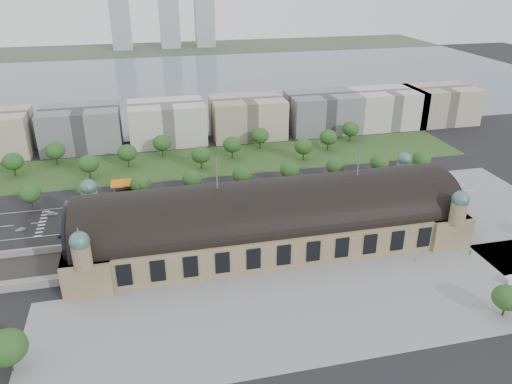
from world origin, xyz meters
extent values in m
plane|color=black|center=(0.00, 0.00, 0.00)|extent=(900.00, 900.00, 0.00)
cube|color=#94855C|center=(0.00, 0.00, 6.00)|extent=(150.00, 40.00, 12.00)
cube|color=#94855C|center=(-67.00, 0.00, 6.00)|extent=(16.00, 43.00, 12.00)
cube|color=#94855C|center=(67.00, 0.00, 6.00)|extent=(16.00, 43.00, 12.00)
cylinder|color=black|center=(0.00, 0.00, 12.00)|extent=(144.00, 37.60, 37.60)
cylinder|color=black|center=(-73.00, 0.00, 14.00)|extent=(1.20, 32.00, 32.00)
cylinder|color=black|center=(73.00, 0.00, 14.00)|extent=(1.20, 32.00, 32.00)
cylinder|color=#94855C|center=(-67.00, 21.00, 16.00)|extent=(6.00, 6.00, 8.00)
sphere|color=#487468|center=(-67.00, 21.00, 21.50)|extent=(6.40, 6.40, 6.40)
cone|color=#487468|center=(-67.00, 21.00, 25.50)|extent=(1.00, 1.00, 2.50)
cylinder|color=#94855C|center=(67.00, 21.00, 16.00)|extent=(6.00, 6.00, 8.00)
sphere|color=#487468|center=(67.00, 21.00, 21.50)|extent=(6.40, 6.40, 6.40)
cone|color=#487468|center=(67.00, 21.00, 25.50)|extent=(1.00, 1.00, 2.50)
cylinder|color=#94855C|center=(-67.00, -21.00, 16.00)|extent=(6.00, 6.00, 8.00)
sphere|color=#487468|center=(-67.00, -21.00, 21.50)|extent=(6.40, 6.40, 6.40)
cone|color=#487468|center=(-67.00, -21.00, 25.50)|extent=(1.00, 1.00, 2.50)
cylinder|color=#94855C|center=(67.00, -21.00, 16.00)|extent=(6.00, 6.00, 8.00)
sphere|color=#487468|center=(67.00, -21.00, 21.50)|extent=(6.40, 6.40, 6.40)
cone|color=#487468|center=(67.00, -21.00, 25.50)|extent=(1.00, 1.00, 2.50)
cylinder|color=#59595B|center=(-20.00, 0.00, 31.50)|extent=(0.50, 0.50, 12.00)
cylinder|color=#59595B|center=(35.00, 0.00, 31.50)|extent=(0.50, 0.50, 12.00)
cube|color=gray|center=(10.00, -44.00, 0.00)|extent=(190.00, 48.00, 0.12)
cube|color=gray|center=(103.00, 0.00, 0.00)|extent=(56.00, 100.00, 0.12)
cube|color=black|center=(-20.00, 38.00, 0.00)|extent=(260.00, 26.00, 0.10)
cube|color=#2F5221|center=(-15.00, 93.00, 0.00)|extent=(300.00, 45.00, 0.10)
cube|color=orange|center=(-55.00, 62.00, 4.70)|extent=(14.00, 9.00, 0.70)
cube|color=#59595B|center=(-53.00, 68.00, 1.60)|extent=(7.00, 5.00, 3.20)
cylinder|color=#59595B|center=(-60.50, 65.20, 2.20)|extent=(0.50, 0.50, 4.40)
cylinder|color=#59595B|center=(-49.50, 65.20, 2.20)|extent=(0.50, 0.50, 4.40)
cylinder|color=#59595B|center=(-60.50, 58.80, 2.20)|extent=(0.50, 0.50, 4.40)
cylinder|color=#59595B|center=(-49.50, 58.80, 2.20)|extent=(0.50, 0.50, 4.40)
cube|color=slate|center=(0.00, 298.00, 0.00)|extent=(700.00, 320.00, 0.08)
cube|color=#44513D|center=(0.00, 498.00, 0.00)|extent=(700.00, 120.00, 0.14)
cube|color=#9EA8B2|center=(-60.00, 508.00, 40.00)|extent=(24.00, 24.00, 80.00)
cube|color=#9EA8B2|center=(0.00, 508.00, 42.50)|extent=(24.00, 24.00, 85.00)
cube|color=#9EA8B2|center=(45.00, 508.00, 37.50)|extent=(24.00, 24.00, 75.00)
cube|color=gray|center=(-80.00, 133.00, 12.00)|extent=(45.00, 32.00, 24.00)
cube|color=beige|center=(-30.00, 133.00, 12.00)|extent=(45.00, 32.00, 24.00)
cube|color=#BDAC94|center=(20.00, 133.00, 12.00)|extent=(45.00, 32.00, 24.00)
cube|color=gray|center=(70.00, 133.00, 12.00)|extent=(45.00, 32.00, 24.00)
cube|color=beige|center=(115.00, 133.00, 12.00)|extent=(45.00, 32.00, 24.00)
cube|color=#BDAC94|center=(155.00, 133.00, 12.00)|extent=(45.00, 32.00, 24.00)
cylinder|color=#2D2116|center=(-96.00, 53.00, 2.16)|extent=(0.70, 0.70, 4.32)
ellipsoid|color=#224318|center=(-96.00, 53.00, 7.44)|extent=(9.60, 9.60, 8.16)
cylinder|color=#2D2116|center=(-72.00, 53.00, 2.16)|extent=(0.70, 0.70, 4.32)
ellipsoid|color=#224318|center=(-72.00, 53.00, 7.44)|extent=(9.60, 9.60, 8.16)
cylinder|color=#2D2116|center=(-48.00, 53.00, 2.16)|extent=(0.70, 0.70, 4.32)
ellipsoid|color=#224318|center=(-48.00, 53.00, 7.44)|extent=(9.60, 9.60, 8.16)
cylinder|color=#2D2116|center=(-24.00, 53.00, 2.16)|extent=(0.70, 0.70, 4.32)
ellipsoid|color=#224318|center=(-24.00, 53.00, 7.44)|extent=(9.60, 9.60, 8.16)
cylinder|color=#2D2116|center=(0.00, 53.00, 2.16)|extent=(0.70, 0.70, 4.32)
ellipsoid|color=#224318|center=(0.00, 53.00, 7.44)|extent=(9.60, 9.60, 8.16)
cylinder|color=#2D2116|center=(24.00, 53.00, 2.16)|extent=(0.70, 0.70, 4.32)
ellipsoid|color=#224318|center=(24.00, 53.00, 7.44)|extent=(9.60, 9.60, 8.16)
cylinder|color=#2D2116|center=(48.00, 53.00, 2.16)|extent=(0.70, 0.70, 4.32)
ellipsoid|color=#224318|center=(48.00, 53.00, 7.44)|extent=(9.60, 9.60, 8.16)
cylinder|color=#2D2116|center=(72.00, 53.00, 2.16)|extent=(0.70, 0.70, 4.32)
ellipsoid|color=#224318|center=(72.00, 53.00, 7.44)|extent=(9.60, 9.60, 8.16)
cylinder|color=#2D2116|center=(96.00, 53.00, 2.16)|extent=(0.70, 0.70, 4.32)
ellipsoid|color=#224318|center=(96.00, 53.00, 7.44)|extent=(9.60, 9.60, 8.16)
cylinder|color=#2D2116|center=(-111.00, 95.00, 2.34)|extent=(0.70, 0.70, 4.68)
ellipsoid|color=#224318|center=(-111.00, 95.00, 8.06)|extent=(10.40, 10.40, 8.84)
cylinder|color=#2D2116|center=(-92.00, 107.00, 2.34)|extent=(0.70, 0.70, 4.68)
ellipsoid|color=#224318|center=(-92.00, 107.00, 8.06)|extent=(10.40, 10.40, 8.84)
cylinder|color=#2D2116|center=(-73.00, 83.00, 2.34)|extent=(0.70, 0.70, 4.68)
ellipsoid|color=#224318|center=(-73.00, 83.00, 8.06)|extent=(10.40, 10.40, 8.84)
cylinder|color=#2D2116|center=(-54.00, 95.00, 2.34)|extent=(0.70, 0.70, 4.68)
ellipsoid|color=#224318|center=(-54.00, 95.00, 8.06)|extent=(10.40, 10.40, 8.84)
cylinder|color=#2D2116|center=(-35.00, 107.00, 2.34)|extent=(0.70, 0.70, 4.68)
ellipsoid|color=#224318|center=(-35.00, 107.00, 8.06)|extent=(10.40, 10.40, 8.84)
cylinder|color=#2D2116|center=(-16.00, 83.00, 2.34)|extent=(0.70, 0.70, 4.68)
ellipsoid|color=#224318|center=(-16.00, 83.00, 8.06)|extent=(10.40, 10.40, 8.84)
cylinder|color=#2D2116|center=(3.00, 95.00, 2.34)|extent=(0.70, 0.70, 4.68)
ellipsoid|color=#224318|center=(3.00, 95.00, 8.06)|extent=(10.40, 10.40, 8.84)
cylinder|color=#2D2116|center=(22.00, 107.00, 2.34)|extent=(0.70, 0.70, 4.68)
ellipsoid|color=#224318|center=(22.00, 107.00, 8.06)|extent=(10.40, 10.40, 8.84)
cylinder|color=#2D2116|center=(41.00, 83.00, 2.34)|extent=(0.70, 0.70, 4.68)
ellipsoid|color=#224318|center=(41.00, 83.00, 8.06)|extent=(10.40, 10.40, 8.84)
cylinder|color=#2D2116|center=(60.00, 95.00, 2.34)|extent=(0.70, 0.70, 4.68)
ellipsoid|color=#224318|center=(60.00, 95.00, 8.06)|extent=(10.40, 10.40, 8.84)
cylinder|color=#2D2116|center=(79.00, 107.00, 2.34)|extent=(0.70, 0.70, 4.68)
ellipsoid|color=#224318|center=(79.00, 107.00, 8.06)|extent=(10.40, 10.40, 8.84)
cylinder|color=#2D2116|center=(-85.00, -50.00, 2.34)|extent=(0.70, 0.70, 4.68)
ellipsoid|color=#224318|center=(-85.00, -50.00, 8.06)|extent=(11.00, 11.00, 9.35)
cylinder|color=#2D2116|center=(60.00, -60.00, 1.98)|extent=(0.70, 0.70, 3.96)
ellipsoid|color=#224318|center=(60.00, -60.00, 6.82)|extent=(9.00, 9.00, 7.65)
imported|color=silver|center=(-97.44, 32.40, 0.71)|extent=(4.31, 2.03, 1.42)
imported|color=#94969D|center=(-86.62, 44.38, 0.74)|extent=(4.63, 2.13, 1.47)
imported|color=black|center=(-49.93, 27.38, 0.79)|extent=(5.72, 2.67, 1.58)
imported|color=maroon|center=(-19.09, 40.91, 0.71)|extent=(5.04, 2.39, 1.42)
imported|color=#171B42|center=(3.29, 33.79, 0.75)|extent=(4.60, 2.33, 1.50)
imported|color=#54565C|center=(45.43, 45.55, 0.77)|extent=(4.67, 1.63, 1.54)
imported|color=black|center=(-80.00, 23.64, 0.69)|extent=(4.40, 3.23, 1.38)
imported|color=maroon|center=(-66.49, 23.33, 0.66)|extent=(5.22, 4.06, 1.32)
imported|color=#171D42|center=(-47.05, 25.00, 0.68)|extent=(4.96, 4.12, 1.36)
imported|color=#595B61|center=(-50.39, 23.68, 0.64)|extent=(3.99, 3.14, 1.27)
imported|color=silver|center=(-35.30, 21.00, 0.73)|extent=(4.55, 3.64, 1.45)
imported|color=gray|center=(-36.58, 21.00, 0.70)|extent=(5.51, 4.29, 1.39)
imported|color=black|center=(-39.78, 25.00, 0.64)|extent=(4.73, 3.26, 1.27)
imported|color=red|center=(-9.93, 31.44, 1.83)|extent=(13.36, 4.04, 3.67)
imported|color=silver|center=(-8.94, 27.00, 1.71)|extent=(12.37, 3.48, 3.41)
imported|color=silver|center=(40.00, 32.00, 1.55)|extent=(11.33, 3.75, 3.10)
cube|color=silver|center=(72.89, -45.48, 0.88)|extent=(1.72, 2.26, 1.75)
imported|color=gray|center=(48.75, -26.08, 0.77)|extent=(0.84, 0.60, 1.55)
imported|color=gray|center=(71.63, -26.01, 0.98)|extent=(0.93, 1.10, 1.96)
camera|label=1|loc=(-43.90, -164.75, 100.75)|focal=35.00mm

